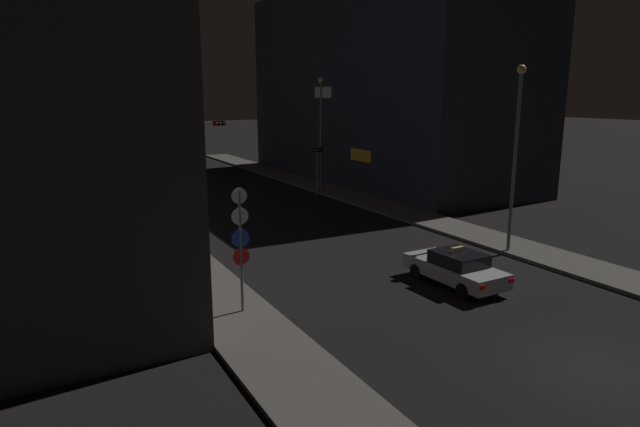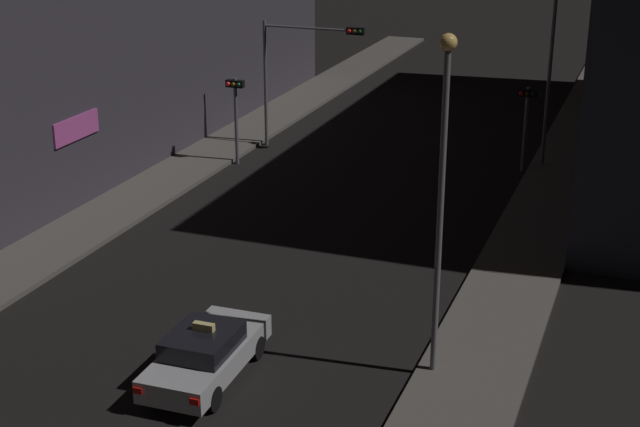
# 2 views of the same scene
# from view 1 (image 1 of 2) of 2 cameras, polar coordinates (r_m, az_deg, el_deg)

# --- Properties ---
(ground_plane) EXTENTS (300.00, 300.00, 0.00)m
(ground_plane) POSITION_cam_1_polar(r_m,az_deg,el_deg) (17.69, 27.18, -14.44)
(ground_plane) COLOR black
(sidewalk_left) EXTENTS (2.82, 60.15, 0.17)m
(sidewalk_left) POSITION_cam_1_polar(r_m,az_deg,el_deg) (37.81, -19.03, 0.24)
(sidewalk_left) COLOR #5B5651
(sidewalk_left) RESTS_ON ground_plane
(sidewalk_right) EXTENTS (2.82, 60.15, 0.17)m
(sidewalk_right) POSITION_cam_1_polar(r_m,az_deg,el_deg) (42.97, 1.60, 2.30)
(sidewalk_right) COLOR #5B5651
(sidewalk_right) RESTS_ON ground_plane
(building_facade_left) EXTENTS (8.79, 35.96, 18.03)m
(building_facade_left) POSITION_cam_1_polar(r_m,az_deg,el_deg) (32.83, -29.18, 13.35)
(building_facade_left) COLOR #3D3842
(building_facade_left) RESTS_ON ground_plane
(building_facade_right) EXTENTS (11.41, 29.83, 16.81)m
(building_facade_right) POSITION_cam_1_polar(r_m,az_deg,el_deg) (49.88, 6.24, 13.23)
(building_facade_right) COLOR #282D38
(building_facade_right) RESTS_ON ground_plane
(taxi) EXTENTS (1.91, 4.49, 1.62)m
(taxi) POSITION_cam_1_polar(r_m,az_deg,el_deg) (22.73, 13.97, -5.53)
(taxi) COLOR #B7B7BC
(taxi) RESTS_ON ground_plane
(traffic_light_overhead) EXTENTS (4.88, 0.42, 5.90)m
(traffic_light_overhead) POSITION_cam_1_polar(r_m,az_deg,el_deg) (37.62, -14.21, 6.90)
(traffic_light_overhead) COLOR slate
(traffic_light_overhead) RESTS_ON ground_plane
(traffic_light_left_kerb) EXTENTS (0.80, 0.42, 3.87)m
(traffic_light_left_kerb) POSITION_cam_1_polar(r_m,az_deg,el_deg) (34.23, -15.59, 3.82)
(traffic_light_left_kerb) COLOR slate
(traffic_light_left_kerb) RESTS_ON ground_plane
(traffic_light_right_kerb) EXTENTS (0.80, 0.42, 3.71)m
(traffic_light_right_kerb) POSITION_cam_1_polar(r_m,az_deg,el_deg) (41.66, -0.26, 5.57)
(traffic_light_right_kerb) COLOR slate
(traffic_light_right_kerb) RESTS_ON ground_plane
(sign_pole_left) EXTENTS (0.63, 0.10, 4.35)m
(sign_pole_left) POSITION_cam_1_polar(r_m,az_deg,el_deg) (18.73, -8.29, -2.85)
(sign_pole_left) COLOR slate
(sign_pole_left) RESTS_ON sidewalk_left
(street_lamp_near_block) EXTENTS (0.42, 0.42, 8.72)m
(street_lamp_near_block) POSITION_cam_1_polar(r_m,az_deg,el_deg) (27.22, 19.80, 7.20)
(street_lamp_near_block) COLOR slate
(street_lamp_near_block) RESTS_ON sidewalk_right
(street_lamp_far_block) EXTENTS (0.44, 0.44, 8.66)m
(street_lamp_far_block) POSITION_cam_1_polar(r_m,az_deg,el_deg) (42.47, 0.09, 9.58)
(street_lamp_far_block) COLOR slate
(street_lamp_far_block) RESTS_ON sidewalk_right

